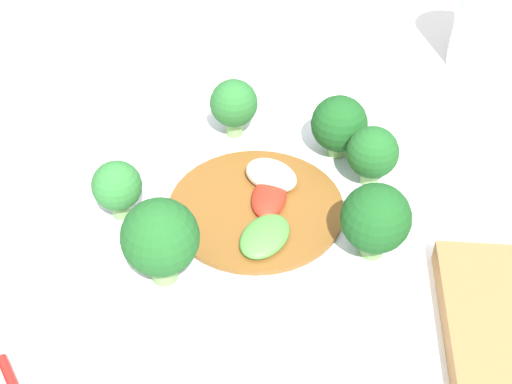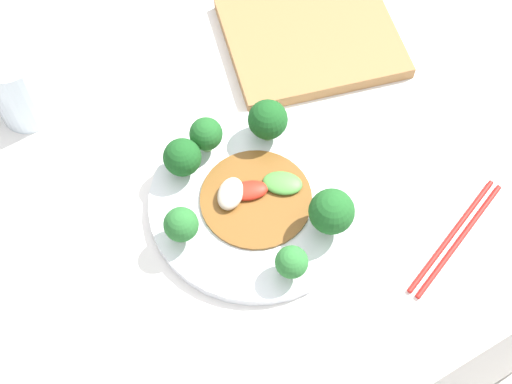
{
  "view_description": "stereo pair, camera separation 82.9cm",
  "coord_description": "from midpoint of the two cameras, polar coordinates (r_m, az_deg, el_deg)",
  "views": [
    {
      "loc": [
        0.38,
        -0.11,
        1.17
      ],
      "look_at": [
        -0.05,
        -0.03,
        0.78
      ],
      "focal_mm": 50.0,
      "sensor_mm": 36.0,
      "label": 1
    },
    {
      "loc": [
        -0.27,
        -0.42,
        1.58
      ],
      "look_at": [
        -0.05,
        -0.03,
        0.78
      ],
      "focal_mm": 50.0,
      "sensor_mm": 36.0,
      "label": 2
    }
  ],
  "objects": [
    {
      "name": "broccoli_southeast",
      "position": [
        0.6,
        18.0,
        -39.76
      ],
      "size": [
        0.06,
        0.06,
        0.07
      ],
      "color": "#7AAD5B",
      "rests_on": "plate"
    },
    {
      "name": "broccoli_north",
      "position": [
        0.69,
        30.58,
        -27.32
      ],
      "size": [
        0.05,
        0.05,
        0.06
      ],
      "color": "#89B76B",
      "rests_on": "plate"
    },
    {
      "name": "stirfry_center",
      "position": [
        0.66,
        22.67,
        -32.53
      ],
      "size": [
        0.15,
        0.15,
        0.02
      ],
      "color": "brown",
      "rests_on": "plate"
    },
    {
      "name": "broccoli_northeast",
      "position": [
        0.66,
        33.32,
        -33.84
      ],
      "size": [
        0.05,
        0.05,
        0.06
      ],
      "color": "#70A356",
      "rests_on": "plate"
    },
    {
      "name": "broccoli_west",
      "position": [
        0.66,
        18.34,
        -23.78
      ],
      "size": [
        0.04,
        0.04,
        0.06
      ],
      "color": "#7AAD5B",
      "rests_on": "plate"
    },
    {
      "name": "drinking_glass",
      "position": [
        0.84,
        34.19,
        -10.99
      ],
      "size": [
        0.08,
        0.08,
        0.12
      ],
      "color": "silver",
      "rests_on": "table"
    },
    {
      "name": "plate",
      "position": [
        0.68,
        21.9,
        -33.09
      ],
      "size": [
        0.28,
        0.28,
        0.02
      ],
      "color": "silver",
      "rests_on": "table"
    },
    {
      "name": "broccoli_northwest",
      "position": [
        0.69,
        27.23,
        -24.77
      ],
      "size": [
        0.05,
        0.05,
        0.06
      ],
      "color": "#7AAD5B",
      "rests_on": "plate"
    },
    {
      "name": "broccoli_south",
      "position": [
        0.61,
        11.33,
        -34.27
      ],
      "size": [
        0.04,
        0.04,
        0.05
      ],
      "color": "#70A356",
      "rests_on": "plate"
    }
  ]
}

